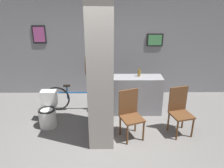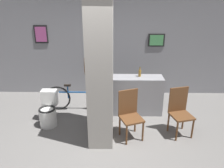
{
  "view_description": "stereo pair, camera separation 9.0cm",
  "coord_description": "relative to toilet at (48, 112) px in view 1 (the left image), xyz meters",
  "views": [
    {
      "loc": [
        0.3,
        -3.31,
        2.61
      ],
      "look_at": [
        0.33,
        0.88,
        0.95
      ],
      "focal_mm": 35.0,
      "sensor_mm": 36.0,
      "label": 1
    },
    {
      "loc": [
        0.39,
        -3.31,
        2.61
      ],
      "look_at": [
        0.33,
        0.88,
        0.95
      ],
      "focal_mm": 35.0,
      "sensor_mm": 36.0,
      "label": 2
    }
  ],
  "objects": [
    {
      "name": "bicycle",
      "position": [
        0.57,
        0.67,
        0.01
      ],
      "size": [
        1.67,
        0.42,
        0.67
      ],
      "color": "black",
      "rests_on": "ground_plane"
    },
    {
      "name": "chair_by_doorway",
      "position": [
        2.75,
        -0.29,
        0.21
      ],
      "size": [
        0.49,
        0.49,
        0.97
      ],
      "rotation": [
        0.0,
        0.0,
        0.26
      ],
      "color": "brown",
      "rests_on": "ground_plane"
    },
    {
      "name": "bottle_tall",
      "position": [
        2.02,
        0.62,
        0.68
      ],
      "size": [
        0.06,
        0.06,
        0.24
      ],
      "color": "olive",
      "rests_on": "counter_shelf"
    },
    {
      "name": "toilet",
      "position": [
        0.0,
        0.0,
        0.0
      ],
      "size": [
        0.37,
        0.53,
        0.74
      ],
      "color": "white",
      "rests_on": "ground_plane"
    },
    {
      "name": "pillar_center",
      "position": [
        1.18,
        -0.37,
        0.99
      ],
      "size": [
        0.48,
        0.97,
        2.6
      ],
      "color": "gray",
      "rests_on": "ground_plane"
    },
    {
      "name": "wall_back",
      "position": [
        1.06,
        1.77,
        0.99
      ],
      "size": [
        8.0,
        0.09,
        2.6
      ],
      "color": "gray",
      "rests_on": "ground_plane"
    },
    {
      "name": "ground_plane",
      "position": [
        1.06,
        -0.86,
        -0.31
      ],
      "size": [
        14.0,
        14.0,
        0.0
      ],
      "primitive_type": "plane",
      "color": "slate"
    },
    {
      "name": "counter_shelf",
      "position": [
        1.92,
        0.57,
        0.14
      ],
      "size": [
        1.28,
        0.44,
        0.91
      ],
      "color": "gray",
      "rests_on": "ground_plane"
    },
    {
      "name": "chair_near_pillar",
      "position": [
        1.74,
        -0.41,
        0.21
      ],
      "size": [
        0.51,
        0.51,
        0.97
      ],
      "rotation": [
        0.0,
        0.0,
        0.36
      ],
      "color": "brown",
      "rests_on": "ground_plane"
    }
  ]
}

